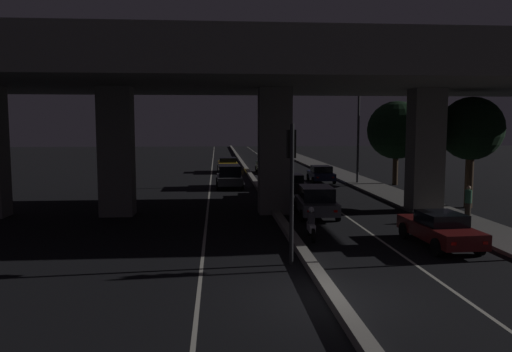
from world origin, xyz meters
name	(u,v)px	position (x,y,z in m)	size (l,w,h in m)	color
ground_plane	(331,299)	(0.00, 0.00, 0.00)	(200.00, 200.00, 0.00)	black
lane_line_left_inner	(211,175)	(-3.63, 35.00, 0.00)	(0.12, 126.00, 0.00)	beige
lane_line_right_inner	(286,174)	(3.63, 35.00, 0.00)	(0.12, 126.00, 0.00)	beige
median_divider	(249,173)	(0.00, 35.00, 0.13)	(0.40, 126.00, 0.27)	gray
sidewalk_right	(357,181)	(8.72, 28.00, 0.07)	(2.71, 126.00, 0.15)	#5B5956
elevated_overpass	(271,73)	(-0.22, 13.50, 7.46)	(36.38, 13.92, 9.59)	slate
traffic_light_left_of_median	(291,169)	(-0.60, 3.50, 3.26)	(0.30, 0.49, 4.78)	black
street_lamp	(355,128)	(7.93, 26.12, 4.51)	(1.89, 0.32, 7.65)	#2D2D30
car_dark_red_lead	(440,229)	(5.56, 5.49, 0.71)	(1.93, 4.51, 1.36)	#591414
car_grey_second	(316,201)	(2.04, 12.26, 0.81)	(2.13, 4.10, 1.58)	#515459
car_black_third	(289,184)	(1.74, 19.80, 0.79)	(2.06, 4.06, 1.50)	black
car_dark_blue_fourth	(321,174)	(5.55, 27.71, 0.71)	(1.99, 4.06, 1.39)	#141938
car_dark_green_fifth	(267,164)	(1.85, 36.26, 0.91)	(2.04, 4.00, 1.77)	black
car_grey_lead_oncoming	(229,176)	(-2.16, 24.59, 0.93)	(2.02, 4.08, 1.74)	#515459
car_taxi_yellow_second_oncoming	(228,165)	(-2.00, 37.29, 0.77)	(2.09, 4.34, 1.48)	gold
motorcycle_white_filtering_near	(311,226)	(0.79, 7.07, 0.59)	(0.33, 1.86, 1.38)	black
motorcycle_blue_filtering_mid	(282,198)	(0.58, 14.98, 0.60)	(0.34, 1.78, 1.39)	black
pedestrian_on_sidewalk	(468,202)	(9.21, 10.31, 0.97)	(0.34, 0.34, 1.64)	#2D261E
roadside_tree_kerbside_near	(471,129)	(11.33, 14.34, 4.51)	(3.59, 3.59, 6.34)	#38281C
roadside_tree_kerbside_mid	(396,130)	(11.04, 25.40, 4.34)	(4.56, 4.56, 6.63)	#38281C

